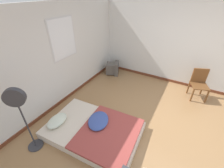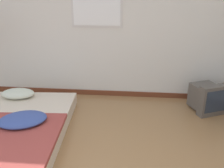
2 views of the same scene
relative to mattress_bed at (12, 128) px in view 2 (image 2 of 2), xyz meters
name	(u,v)px [view 2 (image 2 of 2)]	position (x,y,z in m)	size (l,w,h in m)	color
wall_back	(89,23)	(0.77, 1.50, 1.17)	(7.27, 0.08, 2.60)	silver
mattress_bed	(12,128)	(0.00, 0.00, 0.00)	(1.48, 2.14, 0.33)	beige
crt_tv	(207,97)	(2.71, 1.02, 0.10)	(0.57, 0.59, 0.48)	#56514C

